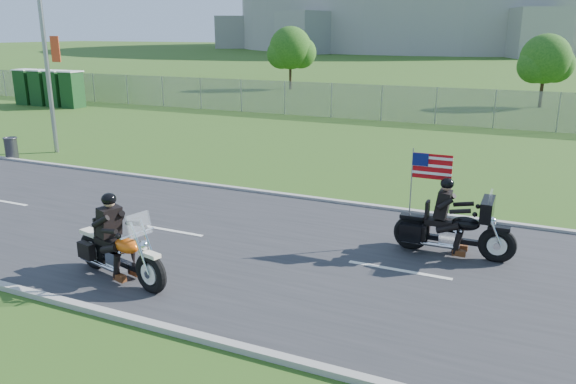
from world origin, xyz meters
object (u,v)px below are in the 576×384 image
at_px(motorcycle_lead, 119,253).
at_px(trash_can, 11,149).
at_px(porta_toilet_c, 41,88).
at_px(porta_toilet_a, 72,90).
at_px(streetlight, 45,11).
at_px(motorcycle_follow, 453,230).
at_px(porta_toilet_b, 56,89).
at_px(porta_toilet_d, 26,87).

relative_size(motorcycle_lead, trash_can, 3.19).
bearing_deg(porta_toilet_c, porta_toilet_a, 0.00).
relative_size(streetlight, motorcycle_follow, 3.71).
bearing_deg(porta_toilet_a, porta_toilet_b, 180.00).
bearing_deg(porta_toilet_b, trash_can, -49.59).
height_order(porta_toilet_b, motorcycle_lead, porta_toilet_b).
relative_size(porta_toilet_d, motorcycle_lead, 0.86).
height_order(porta_toilet_a, trash_can, porta_toilet_a).
bearing_deg(porta_toilet_b, porta_toilet_a, 0.00).
relative_size(streetlight, porta_toilet_a, 4.35).
distance_m(porta_toilet_c, motorcycle_follow, 33.53).
height_order(motorcycle_follow, trash_can, motorcycle_follow).
distance_m(porta_toilet_a, trash_can, 15.82).
height_order(porta_toilet_b, motorcycle_follow, porta_toilet_b).
bearing_deg(motorcycle_lead, streetlight, 153.89).
distance_m(porta_toilet_b, motorcycle_follow, 32.30).
xyz_separation_m(porta_toilet_a, motorcycle_follow, (26.85, -15.64, -0.53)).
height_order(porta_toilet_c, trash_can, porta_toilet_c).
xyz_separation_m(porta_toilet_c, motorcycle_lead, (23.73, -19.75, -0.58)).
xyz_separation_m(porta_toilet_d, motorcycle_follow, (31.05, -15.64, -0.53)).
distance_m(motorcycle_lead, motorcycle_follow, 7.21).
distance_m(porta_toilet_d, motorcycle_follow, 34.77).
bearing_deg(porta_toilet_d, streetlight, -37.17).
distance_m(motorcycle_lead, trash_can, 13.50).
relative_size(motorcycle_lead, motorcycle_follow, 1.00).
relative_size(porta_toilet_c, porta_toilet_d, 1.00).
height_order(porta_toilet_a, porta_toilet_b, same).
bearing_deg(porta_toilet_a, trash_can, -53.46).
bearing_deg(porta_toilet_c, motorcycle_lead, -39.76).
bearing_deg(motorcycle_lead, porta_toilet_d, 155.15).
distance_m(porta_toilet_c, trash_can, 17.63).
relative_size(porta_toilet_a, porta_toilet_b, 1.00).
xyz_separation_m(streetlight, motorcycle_follow, (16.84, -4.86, -5.02)).
bearing_deg(motorcycle_lead, motorcycle_follow, 48.02).
bearing_deg(trash_can, porta_toilet_b, 130.41).
distance_m(streetlight, porta_toilet_a, 15.39).
distance_m(streetlight, porta_toilet_c, 17.34).
height_order(streetlight, motorcycle_lead, streetlight).
bearing_deg(motorcycle_follow, motorcycle_lead, -145.99).
height_order(streetlight, porta_toilet_c, streetlight).
bearing_deg(streetlight, porta_toilet_d, 142.83).
relative_size(porta_toilet_c, motorcycle_lead, 0.86).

